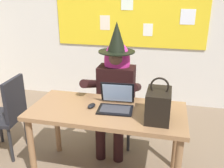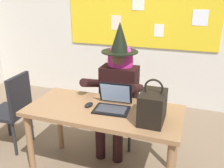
% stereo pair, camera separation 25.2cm
% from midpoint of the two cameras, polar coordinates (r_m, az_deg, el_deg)
% --- Properties ---
extents(wall_back_bulletin, '(5.88, 2.16, 2.84)m').
position_cam_midpoint_polar(wall_back_bulletin, '(4.03, 8.52, 15.32)').
color(wall_back_bulletin, silver).
rests_on(wall_back_bulletin, ground).
extents(desk_main, '(1.45, 0.67, 0.75)m').
position_cam_midpoint_polar(desk_main, '(2.35, 1.16, -8.01)').
color(desk_main, '#8E6642').
rests_on(desk_main, ground).
extents(chair_at_desk, '(0.46, 0.46, 0.91)m').
position_cam_midpoint_polar(chair_at_desk, '(3.02, 4.28, -4.26)').
color(chair_at_desk, black).
rests_on(chair_at_desk, ground).
extents(person_costumed, '(0.60, 0.67, 1.48)m').
position_cam_midpoint_polar(person_costumed, '(2.80, 3.95, 0.22)').
color(person_costumed, black).
rests_on(person_costumed, ground).
extents(laptop, '(0.34, 0.31, 0.23)m').
position_cam_midpoint_polar(laptop, '(2.30, 3.37, -4.50)').
color(laptop, black).
rests_on(laptop, desk_main).
extents(computer_mouse, '(0.08, 0.11, 0.03)m').
position_cam_midpoint_polar(computer_mouse, '(2.34, -2.33, -4.89)').
color(computer_mouse, black).
rests_on(computer_mouse, desk_main).
extents(handbag, '(0.20, 0.30, 0.38)m').
position_cam_midpoint_polar(handbag, '(2.08, 12.85, -5.25)').
color(handbag, black).
rests_on(handbag, desk_main).
extents(chair_spare_by_window, '(0.45, 0.45, 0.92)m').
position_cam_midpoint_polar(chair_spare_by_window, '(3.04, -19.74, -5.18)').
color(chair_spare_by_window, black).
rests_on(chair_spare_by_window, ground).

